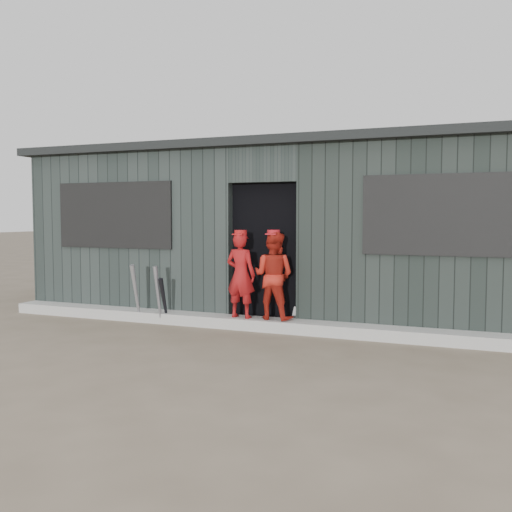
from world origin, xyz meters
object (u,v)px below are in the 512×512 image
at_px(player_red_right, 274,276).
at_px(player_grey_back, 302,277).
at_px(bat_right, 164,301).
at_px(player_red_left, 241,275).
at_px(bat_left, 136,294).
at_px(dugout, 295,231).
at_px(bat_mid, 158,295).

relative_size(player_red_right, player_grey_back, 0.86).
xyz_separation_m(bat_right, player_red_left, (1.13, 0.13, 0.40)).
bearing_deg(bat_left, dugout, 46.98).
bearing_deg(dugout, bat_left, -133.02).
bearing_deg(bat_right, bat_left, -172.06).
distance_m(bat_mid, bat_right, 0.12).
distance_m(bat_right, player_red_right, 1.64).
xyz_separation_m(bat_mid, dugout, (1.41, 1.89, 0.87)).
relative_size(bat_left, player_red_right, 0.74).
height_order(bat_mid, bat_right, bat_mid).
relative_size(bat_mid, dugout, 0.10).
distance_m(player_red_right, player_grey_back, 0.54).
relative_size(player_red_right, dugout, 0.14).
bearing_deg(bat_mid, dugout, 53.23).
relative_size(player_red_left, dugout, 0.14).
height_order(bat_left, player_grey_back, player_grey_back).
distance_m(player_grey_back, dugout, 1.40).
bearing_deg(player_red_left, dugout, -91.54).
relative_size(bat_left, player_red_left, 0.74).
bearing_deg(player_red_left, bat_right, 12.38).
height_order(bat_right, player_red_left, player_red_left).
distance_m(bat_left, dugout, 2.74).
bearing_deg(player_red_right, bat_right, 12.51).
xyz_separation_m(player_red_left, dugout, (0.22, 1.71, 0.55)).
bearing_deg(bat_mid, bat_right, 37.64).
bearing_deg(bat_left, player_red_left, 6.95).
bearing_deg(player_red_right, bat_left, 12.68).
xyz_separation_m(bat_left, bat_right, (0.42, 0.06, -0.09)).
relative_size(player_red_left, player_red_right, 0.99).
height_order(bat_mid, player_red_right, player_red_right).
height_order(bat_right, player_grey_back, player_grey_back).
xyz_separation_m(bat_left, player_grey_back, (2.26, 0.73, 0.26)).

